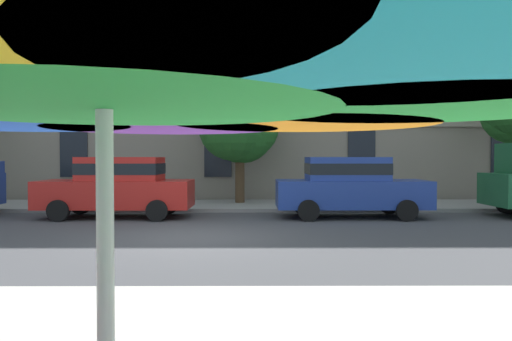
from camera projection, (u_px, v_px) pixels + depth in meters
name	position (u px, v px, depth m)	size (l,w,h in m)	color
ground_plane	(188.00, 238.00, 10.71)	(120.00, 120.00, 0.00)	#424244
sidewalk_far	(214.00, 205.00, 17.50)	(56.00, 3.60, 0.12)	gray
apartment_building	(226.00, 8.00, 25.46)	(40.47, 12.08, 19.20)	gray
sedan_red	(118.00, 185.00, 14.37)	(4.40, 1.98, 1.78)	#B21E19
sedan_blue	(350.00, 185.00, 14.40)	(4.40, 1.98, 1.78)	navy
street_tree_middle	(242.00, 125.00, 17.97)	(2.94, 2.94, 4.57)	#4C3823
patio_umbrella	(104.00, 54.00, 1.66)	(3.47, 3.47, 2.36)	silver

